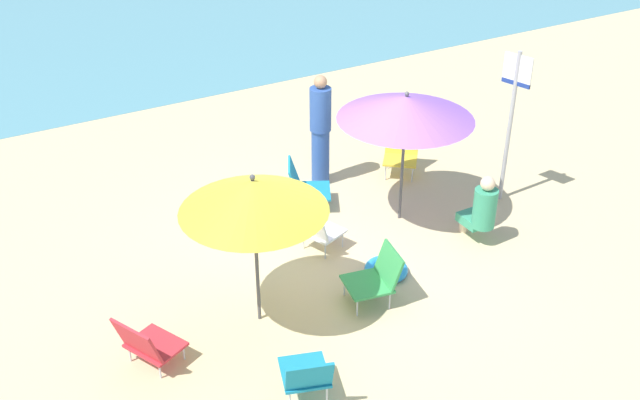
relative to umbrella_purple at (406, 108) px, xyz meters
The scene contains 14 objects.
ground_plane 2.05m from the umbrella_purple, 165.61° to the right, with size 40.00×40.00×0.00m, color #D3BC8C.
sea_water 13.48m from the umbrella_purple, 95.16° to the left, with size 40.00×16.00×0.01m, color #5693A3.
umbrella_purple is the anchor object (origin of this frame).
umbrella_yellow 2.78m from the umbrella_purple, 159.18° to the right, with size 1.56×1.56×1.83m.
beach_chair_a 4.28m from the umbrella_purple, 164.04° to the right, with size 0.70×0.71×0.63m.
beach_chair_b 1.86m from the umbrella_purple, 136.45° to the left, with size 0.76×0.75×0.67m.
beach_chair_c 2.27m from the umbrella_purple, 133.47° to the right, with size 0.67×0.60×0.65m.
beach_chair_d 1.89m from the umbrella_purple, behind, with size 0.65×0.60×0.67m.
beach_chair_e 1.85m from the umbrella_purple, 54.40° to the left, with size 0.73×0.74×0.68m.
beach_chair_f 3.84m from the umbrella_purple, 139.45° to the right, with size 0.61×0.70×0.64m.
person_a 1.60m from the umbrella_purple, 61.09° to the right, with size 0.30×0.55×0.98m.
person_b 1.68m from the umbrella_purple, 106.90° to the left, with size 0.31×0.31×1.67m.
warning_sign 1.60m from the umbrella_purple, 10.17° to the right, with size 0.14×0.41×2.19m.
swim_ring 2.06m from the umbrella_purple, 132.01° to the right, with size 0.53×0.53×0.12m, color #238CD8.
Camera 1 is at (-4.05, -6.67, 5.35)m, focal length 41.75 mm.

